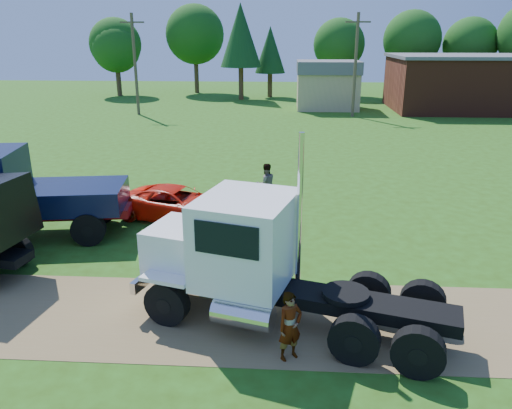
# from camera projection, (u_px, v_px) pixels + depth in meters

# --- Properties ---
(ground) EXTENTS (140.00, 140.00, 0.00)m
(ground) POSITION_uv_depth(u_px,v_px,m) (285.00, 320.00, 13.25)
(ground) COLOR #2A4B10
(ground) RESTS_ON ground
(dirt_track) EXTENTS (120.00, 4.20, 0.01)m
(dirt_track) POSITION_uv_depth(u_px,v_px,m) (285.00, 320.00, 13.25)
(dirt_track) COLOR brown
(dirt_track) RESTS_ON ground
(white_semi_tractor) EXTENTS (8.35, 4.73, 4.94)m
(white_semi_tractor) POSITION_uv_depth(u_px,v_px,m) (249.00, 258.00, 12.96)
(white_semi_tractor) COLOR black
(white_semi_tractor) RESTS_ON ground
(navy_truck) EXTENTS (7.74, 3.64, 3.28)m
(navy_truck) POSITION_uv_depth(u_px,v_px,m) (11.00, 193.00, 18.27)
(navy_truck) COLOR maroon
(navy_truck) RESTS_ON ground
(orange_pickup) EXTENTS (5.25, 3.48, 1.34)m
(orange_pickup) POSITION_uv_depth(u_px,v_px,m) (177.00, 203.00, 20.29)
(orange_pickup) COLOR red
(orange_pickup) RESTS_ON ground
(spectator_a) EXTENTS (0.74, 0.69, 1.70)m
(spectator_a) POSITION_uv_depth(u_px,v_px,m) (290.00, 326.00, 11.43)
(spectator_a) COLOR #999999
(spectator_a) RESTS_ON ground
(spectator_b) EXTENTS (1.11, 0.99, 1.87)m
(spectator_b) POSITION_uv_depth(u_px,v_px,m) (266.00, 184.00, 21.94)
(spectator_b) COLOR #999999
(spectator_b) RESTS_ON ground
(brick_building) EXTENTS (15.40, 10.40, 5.30)m
(brick_building) POSITION_uv_depth(u_px,v_px,m) (470.00, 83.00, 49.13)
(brick_building) COLOR maroon
(brick_building) RESTS_ON ground
(tan_shed) EXTENTS (6.20, 5.40, 4.70)m
(tan_shed) POSITION_uv_depth(u_px,v_px,m) (328.00, 84.00, 50.01)
(tan_shed) COLOR tan
(tan_shed) RESTS_ON ground
(utility_poles) EXTENTS (42.20, 0.28, 9.00)m
(utility_poles) POSITION_uv_depth(u_px,v_px,m) (356.00, 63.00, 44.43)
(utility_poles) COLOR brown
(utility_poles) RESTS_ON ground
(tree_row) EXTENTS (54.19, 13.16, 10.80)m
(tree_row) POSITION_uv_depth(u_px,v_px,m) (315.00, 40.00, 58.59)
(tree_row) COLOR #3A2E18
(tree_row) RESTS_ON ground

